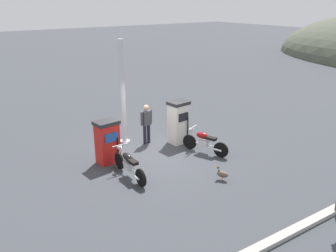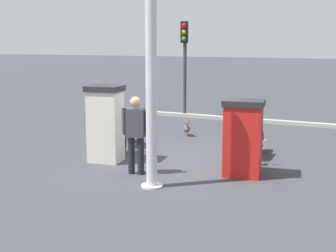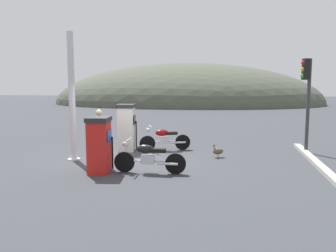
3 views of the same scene
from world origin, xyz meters
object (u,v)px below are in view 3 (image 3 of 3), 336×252
attendant_person (99,130)px  canopy_support_pole (72,99)px  motorcycle_near_pump (148,157)px  fuel_pump_far (126,127)px  motorcycle_far_pump (164,138)px  roadside_traffic_light (307,88)px  wandering_duck (218,151)px  fuel_pump_near (99,144)px

attendant_person → canopy_support_pole: canopy_support_pole is taller
motorcycle_near_pump → attendant_person: size_ratio=1.26×
fuel_pump_far → motorcycle_near_pump: bearing=-65.9°
motorcycle_far_pump → canopy_support_pole: bearing=-145.5°
canopy_support_pole → roadside_traffic_light: bearing=15.2°
attendant_person → canopy_support_pole: bearing=-136.1°
motorcycle_far_pump → wandering_duck: bearing=-25.8°
motorcycle_near_pump → wandering_duck: motorcycle_near_pump is taller
attendant_person → roadside_traffic_light: (6.95, 1.44, 1.36)m
motorcycle_near_pump → canopy_support_pole: (-2.66, 1.33, 1.49)m
fuel_pump_near → roadside_traffic_light: roadside_traffic_light is taller
fuel_pump_far → wandering_duck: size_ratio=3.74×
motorcycle_near_pump → motorcycle_far_pump: motorcycle_far_pump is taller
motorcycle_far_pump → wandering_duck: motorcycle_far_pump is taller
fuel_pump_far → attendant_person: size_ratio=1.08×
attendant_person → roadside_traffic_light: roadside_traffic_light is taller
motorcycle_far_pump → canopy_support_pole: (-2.67, -1.84, 1.48)m
fuel_pump_far → motorcycle_far_pump: fuel_pump_far is taller
motorcycle_far_pump → attendant_person: size_ratio=1.14×
motorcycle_near_pump → canopy_support_pole: size_ratio=0.49×
fuel_pump_near → fuel_pump_far: size_ratio=0.90×
wandering_duck → roadside_traffic_light: bearing=20.8°
motorcycle_far_pump → wandering_duck: size_ratio=3.96×
fuel_pump_near → motorcycle_far_pump: size_ratio=0.85×
fuel_pump_near → attendant_person: (-0.66, 2.01, 0.12)m
attendant_person → roadside_traffic_light: bearing=11.7°
wandering_duck → roadside_traffic_light: size_ratio=0.14×
motorcycle_near_pump → motorcycle_far_pump: 3.17m
roadside_traffic_light → canopy_support_pole: bearing=-164.8°
fuel_pump_far → motorcycle_far_pump: 1.42m
wandering_duck → attendant_person: bearing=-175.8°
fuel_pump_far → canopy_support_pole: (-1.32, -1.68, 1.07)m
roadside_traffic_light → fuel_pump_near: bearing=-151.2°
fuel_pump_near → roadside_traffic_light: 7.32m
motorcycle_far_pump → roadside_traffic_light: size_ratio=0.55×
fuel_pump_far → motorcycle_far_pump: (1.36, 0.16, -0.40)m
attendant_person → roadside_traffic_light: size_ratio=0.48×
wandering_duck → motorcycle_near_pump: bearing=-130.4°
fuel_pump_near → attendant_person: 2.12m
roadside_traffic_light → canopy_support_pole: size_ratio=0.82×
roadside_traffic_light → canopy_support_pole: (-7.60, -2.07, -0.33)m
fuel_pump_far → wandering_duck: 3.41m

